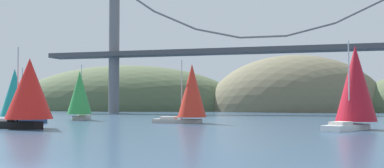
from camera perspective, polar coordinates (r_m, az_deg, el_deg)
headland_left at (r=168.74m, az=-8.47°, el=-3.18°), size 88.58×44.00×31.95m
headland_center at (r=154.18m, az=12.35°, el=-3.25°), size 57.06×44.00×36.12m
suspension_bridge at (r=115.51m, az=8.62°, el=4.46°), size 115.04×6.00×34.62m
sailboat_scarlet_sail at (r=67.27m, az=-0.15°, el=-1.06°), size 7.92×4.21×9.12m
sailboat_red_spinnaker at (r=57.06m, az=-19.31°, el=-0.75°), size 8.81×5.56×9.47m
sailboat_crimson_sail at (r=55.60m, az=19.24°, el=-0.19°), size 6.94×8.81×9.87m
sailboat_teal_sail at (r=73.91m, az=-20.73°, el=-1.17°), size 7.57×4.30×8.09m
sailboat_green_sail at (r=81.08m, az=-13.50°, el=-1.26°), size 5.24×8.26×9.50m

